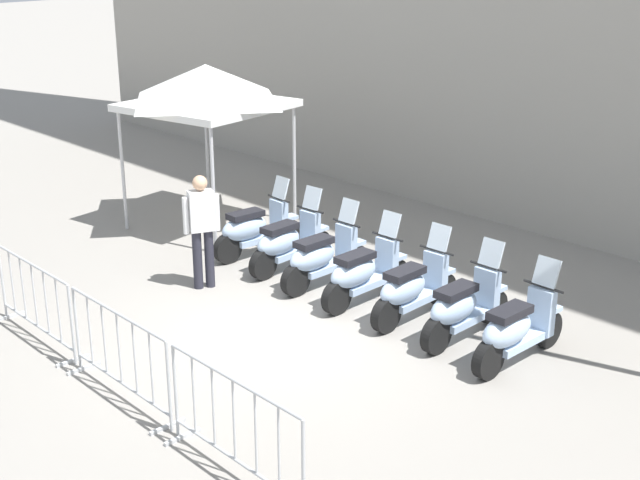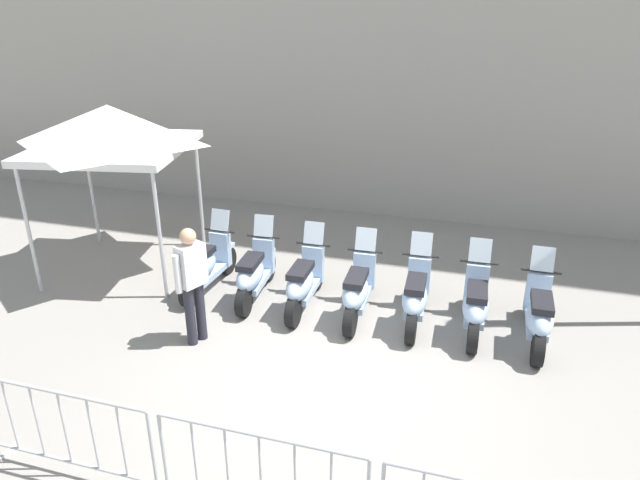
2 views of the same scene
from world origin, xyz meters
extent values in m
plane|color=gray|center=(0.00, 0.00, 0.00)|extent=(120.00, 120.00, 0.00)
cylinder|color=black|center=(-2.05, 2.90, 0.24)|extent=(0.25, 0.50, 0.48)
cylinder|color=black|center=(-2.33, 1.69, 0.24)|extent=(0.25, 0.50, 0.48)
cube|color=#A8C1E0|center=(-2.19, 2.29, 0.28)|extent=(0.47, 0.91, 0.10)
ellipsoid|color=#A8C1E0|center=(-2.25, 2.02, 0.52)|extent=(0.54, 0.90, 0.40)
cube|color=black|center=(-2.25, 2.05, 0.74)|extent=(0.41, 0.65, 0.10)
cube|color=#A8C1E0|center=(-2.09, 2.72, 0.55)|extent=(0.36, 0.21, 0.60)
cylinder|color=black|center=(-2.09, 2.72, 0.88)|extent=(0.55, 0.16, 0.04)
cube|color=silver|center=(-2.08, 2.76, 1.06)|extent=(0.34, 0.21, 0.35)
cube|color=#A8C1E0|center=(-2.05, 2.90, 0.51)|extent=(0.27, 0.36, 0.06)
cylinder|color=black|center=(-1.28, 2.71, 0.24)|extent=(0.20, 0.49, 0.48)
cylinder|color=black|center=(-1.43, 1.48, 0.24)|extent=(0.20, 0.49, 0.48)
cube|color=#A8C1E0|center=(-1.35, 2.10, 0.28)|extent=(0.38, 0.90, 0.10)
ellipsoid|color=#A8C1E0|center=(-1.38, 1.82, 0.52)|extent=(0.46, 0.88, 0.40)
cube|color=black|center=(-1.38, 1.85, 0.74)|extent=(0.35, 0.63, 0.10)
cube|color=#A8C1E0|center=(-1.30, 2.53, 0.55)|extent=(0.35, 0.18, 0.60)
cylinder|color=black|center=(-1.30, 2.53, 0.88)|extent=(0.56, 0.10, 0.04)
cube|color=silver|center=(-1.29, 2.58, 1.06)|extent=(0.33, 0.18, 0.35)
cube|color=#A8C1E0|center=(-1.28, 2.71, 0.51)|extent=(0.24, 0.34, 0.06)
cylinder|color=black|center=(-0.41, 2.48, 0.24)|extent=(0.22, 0.50, 0.48)
cylinder|color=black|center=(-0.63, 1.26, 0.24)|extent=(0.22, 0.50, 0.48)
cube|color=#A8C1E0|center=(-0.52, 1.87, 0.28)|extent=(0.43, 0.90, 0.10)
ellipsoid|color=#A8C1E0|center=(-0.57, 1.60, 0.52)|extent=(0.50, 0.89, 0.40)
cube|color=black|center=(-0.56, 1.63, 0.74)|extent=(0.38, 0.64, 0.10)
cube|color=#A8C1E0|center=(-0.44, 2.30, 0.55)|extent=(0.36, 0.20, 0.60)
cylinder|color=black|center=(-0.44, 2.30, 0.88)|extent=(0.56, 0.13, 0.04)
cube|color=silver|center=(-0.44, 2.35, 1.06)|extent=(0.34, 0.19, 0.35)
cube|color=#A8C1E0|center=(-0.41, 2.48, 0.51)|extent=(0.25, 0.35, 0.06)
cylinder|color=black|center=(0.42, 2.31, 0.24)|extent=(0.21, 0.50, 0.48)
cylinder|color=black|center=(0.22, 1.08, 0.24)|extent=(0.21, 0.50, 0.48)
cube|color=#A8C1E0|center=(0.32, 1.69, 0.28)|extent=(0.41, 0.90, 0.10)
ellipsoid|color=#A8C1E0|center=(0.28, 1.42, 0.52)|extent=(0.49, 0.89, 0.40)
cube|color=black|center=(0.28, 1.45, 0.74)|extent=(0.37, 0.64, 0.10)
cube|color=#A8C1E0|center=(0.39, 2.12, 0.55)|extent=(0.36, 0.19, 0.60)
cylinder|color=black|center=(0.39, 2.12, 0.88)|extent=(0.56, 0.12, 0.04)
cube|color=silver|center=(0.40, 2.17, 1.06)|extent=(0.34, 0.19, 0.35)
cube|color=#A8C1E0|center=(0.42, 2.31, 0.51)|extent=(0.25, 0.35, 0.06)
cylinder|color=black|center=(1.27, 2.21, 0.24)|extent=(0.21, 0.50, 0.48)
cylinder|color=black|center=(1.09, 0.98, 0.24)|extent=(0.21, 0.50, 0.48)
cube|color=#A8C1E0|center=(1.18, 1.60, 0.28)|extent=(0.40, 0.90, 0.10)
ellipsoid|color=#A8C1E0|center=(1.14, 1.32, 0.52)|extent=(0.48, 0.88, 0.40)
cube|color=black|center=(1.14, 1.35, 0.74)|extent=(0.36, 0.63, 0.10)
cube|color=#A8C1E0|center=(1.24, 2.03, 0.55)|extent=(0.36, 0.19, 0.60)
cylinder|color=black|center=(1.24, 2.03, 0.88)|extent=(0.56, 0.12, 0.04)
cube|color=silver|center=(1.25, 2.08, 1.06)|extent=(0.34, 0.18, 0.35)
cube|color=#A8C1E0|center=(1.27, 2.21, 0.51)|extent=(0.24, 0.35, 0.06)
cylinder|color=black|center=(2.13, 2.05, 0.24)|extent=(0.22, 0.50, 0.48)
cylinder|color=black|center=(1.92, 0.83, 0.24)|extent=(0.22, 0.50, 0.48)
cube|color=#A8C1E0|center=(2.02, 1.44, 0.28)|extent=(0.42, 0.90, 0.10)
ellipsoid|color=#A8C1E0|center=(1.98, 1.17, 0.52)|extent=(0.49, 0.89, 0.40)
cube|color=black|center=(1.98, 1.20, 0.74)|extent=(0.38, 0.64, 0.10)
cube|color=#A8C1E0|center=(2.10, 1.87, 0.55)|extent=(0.36, 0.19, 0.60)
cylinder|color=black|center=(2.10, 1.87, 0.88)|extent=(0.56, 0.13, 0.04)
cube|color=silver|center=(2.10, 1.92, 1.06)|extent=(0.34, 0.19, 0.35)
cube|color=#A8C1E0|center=(2.13, 2.05, 0.51)|extent=(0.25, 0.35, 0.06)
cylinder|color=black|center=(2.98, 1.83, 0.24)|extent=(0.23, 0.50, 0.48)
cylinder|color=black|center=(2.74, 0.61, 0.24)|extent=(0.23, 0.50, 0.48)
cube|color=#A8C1E0|center=(2.86, 1.22, 0.28)|extent=(0.44, 0.91, 0.10)
ellipsoid|color=#A8C1E0|center=(2.80, 0.94, 0.52)|extent=(0.52, 0.89, 0.40)
cube|color=black|center=(2.81, 0.97, 0.74)|extent=(0.39, 0.64, 0.10)
cube|color=#A8C1E0|center=(2.94, 1.64, 0.55)|extent=(0.36, 0.20, 0.60)
cylinder|color=black|center=(2.94, 1.64, 0.88)|extent=(0.56, 0.14, 0.04)
cube|color=silver|center=(2.95, 1.69, 1.06)|extent=(0.34, 0.20, 0.35)
cube|color=#A8C1E0|center=(2.98, 1.83, 0.51)|extent=(0.26, 0.35, 0.06)
cube|color=#B2B5B7|center=(-3.35, -1.68, 0.02)|extent=(0.12, 0.44, 0.04)
cube|color=#B2B5B7|center=(-1.58, -2.02, 0.02)|extent=(0.12, 0.44, 0.04)
cylinder|color=#B2B5B7|center=(-3.43, -1.67, 0.53)|extent=(0.04, 0.04, 1.05)
cylinder|color=#B2B5B7|center=(-1.50, -2.03, 0.53)|extent=(0.04, 0.04, 1.05)
cylinder|color=#B2B5B7|center=(-2.47, -1.85, 1.05)|extent=(1.93, 0.40, 0.04)
cylinder|color=#B2B5B7|center=(-2.47, -1.85, 0.18)|extent=(1.93, 0.40, 0.04)
cylinder|color=#B2B5B7|center=(-3.11, -1.73, 0.61)|extent=(0.02, 0.02, 0.87)
cylinder|color=#B2B5B7|center=(-2.79, -1.79, 0.61)|extent=(0.02, 0.02, 0.87)
cylinder|color=#B2B5B7|center=(-2.47, -1.85, 0.61)|extent=(0.02, 0.02, 0.87)
cylinder|color=#B2B5B7|center=(-2.15, -1.91, 0.61)|extent=(0.02, 0.02, 0.87)
cylinder|color=#B2B5B7|center=(-1.82, -1.97, 0.61)|extent=(0.02, 0.02, 0.87)
cube|color=#B2B5B7|center=(-1.31, -2.07, 0.02)|extent=(0.12, 0.44, 0.04)
cube|color=#B2B5B7|center=(0.46, -2.41, 0.02)|extent=(0.12, 0.44, 0.04)
cylinder|color=#B2B5B7|center=(-1.39, -2.05, 0.53)|extent=(0.04, 0.04, 1.05)
cylinder|color=#B2B5B7|center=(0.54, -2.42, 0.53)|extent=(0.04, 0.04, 1.05)
cylinder|color=#B2B5B7|center=(-0.42, -2.24, 1.05)|extent=(1.93, 0.40, 0.04)
cylinder|color=#B2B5B7|center=(-0.42, -2.24, 0.18)|extent=(1.93, 0.40, 0.04)
cylinder|color=#B2B5B7|center=(-1.07, -2.12, 0.61)|extent=(0.02, 0.02, 0.87)
cylinder|color=#B2B5B7|center=(-0.75, -2.18, 0.61)|extent=(0.02, 0.02, 0.87)
cylinder|color=#B2B5B7|center=(-0.42, -2.24, 0.61)|extent=(0.02, 0.02, 0.87)
cylinder|color=#B2B5B7|center=(-0.10, -2.30, 0.61)|extent=(0.02, 0.02, 0.87)
cylinder|color=#B2B5B7|center=(0.22, -2.36, 0.61)|extent=(0.02, 0.02, 0.87)
cube|color=#B2B5B7|center=(0.73, -2.46, 0.02)|extent=(0.12, 0.44, 0.04)
cylinder|color=#B2B5B7|center=(0.65, -2.44, 0.53)|extent=(0.04, 0.04, 1.05)
cylinder|color=#B2B5B7|center=(2.58, -2.81, 0.53)|extent=(0.04, 0.04, 1.05)
cylinder|color=#B2B5B7|center=(1.62, -2.62, 1.05)|extent=(1.93, 0.40, 0.04)
cylinder|color=#B2B5B7|center=(1.62, -2.62, 0.18)|extent=(1.93, 0.40, 0.04)
cylinder|color=#B2B5B7|center=(0.98, -2.50, 0.61)|extent=(0.02, 0.02, 0.87)
cylinder|color=#B2B5B7|center=(1.30, -2.56, 0.61)|extent=(0.02, 0.02, 0.87)
cylinder|color=#B2B5B7|center=(1.62, -2.62, 0.61)|extent=(0.02, 0.02, 0.87)
cylinder|color=#B2B5B7|center=(1.94, -2.69, 0.61)|extent=(0.02, 0.02, 0.87)
cylinder|color=#B2B5B7|center=(2.26, -2.75, 0.61)|extent=(0.02, 0.02, 0.87)
cylinder|color=#23232D|center=(-1.89, 0.79, 0.45)|extent=(0.14, 0.14, 0.90)
cylinder|color=#23232D|center=(-1.99, 0.64, 0.45)|extent=(0.14, 0.14, 0.90)
cube|color=silver|center=(-1.94, 0.72, 1.20)|extent=(0.38, 0.42, 0.60)
sphere|color=tan|center=(-1.94, 0.72, 1.62)|extent=(0.22, 0.22, 0.22)
cylinder|color=silver|center=(-1.81, 0.91, 1.15)|extent=(0.09, 0.09, 0.55)
cylinder|color=silver|center=(-2.06, 0.53, 1.15)|extent=(0.09, 0.09, 0.55)
cylinder|color=silver|center=(-4.98, 1.93, 1.08)|extent=(0.06, 0.06, 2.15)
cylinder|color=silver|center=(-2.82, 1.93, 1.08)|extent=(0.06, 0.06, 2.15)
cylinder|color=silver|center=(-4.98, 4.09, 1.08)|extent=(0.06, 0.06, 2.15)
cylinder|color=silver|center=(-2.82, 4.09, 1.08)|extent=(0.06, 0.06, 2.15)
cube|color=white|center=(-3.90, 3.01, 2.20)|extent=(2.40, 2.40, 0.12)
pyramid|color=white|center=(-3.90, 3.01, 2.58)|extent=(2.40, 2.40, 0.65)
camera|label=1|loc=(6.41, -7.85, 4.89)|focal=47.80mm
camera|label=2|loc=(0.48, -6.05, 4.55)|focal=32.17mm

